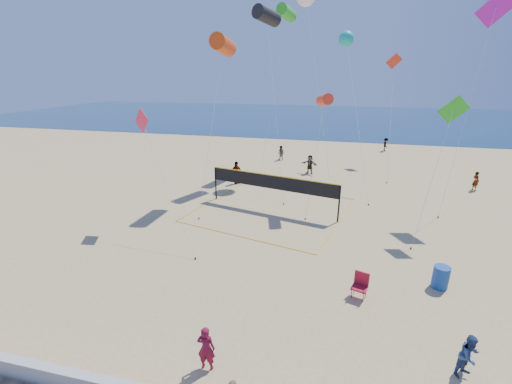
% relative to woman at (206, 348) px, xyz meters
% --- Properties ---
extents(ground, '(120.00, 120.00, 0.00)m').
position_rel_woman_xyz_m(ground, '(2.09, 1.41, -0.78)').
color(ground, tan).
rests_on(ground, ground).
extents(ocean, '(140.00, 50.00, 0.03)m').
position_rel_woman_xyz_m(ocean, '(2.09, 63.41, -0.76)').
color(ocean, navy).
rests_on(ocean, ground).
extents(woman, '(0.58, 0.40, 1.55)m').
position_rel_woman_xyz_m(woman, '(0.00, 0.00, 0.00)').
color(woman, maroon).
rests_on(woman, ground).
extents(bystander_a, '(0.89, 0.85, 1.44)m').
position_rel_woman_xyz_m(bystander_a, '(7.81, 1.61, -0.06)').
color(bystander_a, navy).
rests_on(bystander_a, ground).
extents(far_person_0, '(1.02, 1.16, 1.88)m').
position_rel_woman_xyz_m(far_person_0, '(-4.43, 18.17, 0.17)').
color(far_person_0, gray).
rests_on(far_person_0, ground).
extents(far_person_1, '(1.65, 1.03, 1.70)m').
position_rel_woman_xyz_m(far_person_1, '(1.20, 22.59, 0.07)').
color(far_person_1, gray).
rests_on(far_person_1, ground).
extents(far_person_2, '(0.56, 0.65, 1.50)m').
position_rel_woman_xyz_m(far_person_2, '(14.20, 20.92, -0.03)').
color(far_person_2, gray).
rests_on(far_person_2, ground).
extents(far_person_3, '(0.91, 0.83, 1.51)m').
position_rel_woman_xyz_m(far_person_3, '(-2.14, 26.86, -0.02)').
color(far_person_3, gray).
rests_on(far_person_3, ground).
extents(far_person_4, '(0.60, 1.00, 1.52)m').
position_rel_woman_xyz_m(far_person_4, '(8.96, 33.96, -0.02)').
color(far_person_4, gray).
rests_on(far_person_4, ground).
extents(camp_chair, '(0.73, 0.85, 1.22)m').
position_rel_woman_xyz_m(camp_chair, '(4.81, 4.85, -0.15)').
color(camp_chair, maroon).
rests_on(camp_chair, ground).
extents(trash_barrel, '(0.67, 0.67, 1.00)m').
position_rel_woman_xyz_m(trash_barrel, '(8.21, 6.35, -0.28)').
color(trash_barrel, navy).
rests_on(trash_barrel, ground).
extents(volleyball_net, '(11.00, 10.89, 2.44)m').
position_rel_woman_xyz_m(volleyball_net, '(-0.49, 13.30, 0.90)').
color(volleyball_net, black).
rests_on(volleyball_net, ground).
extents(kite_0, '(1.08, 6.01, 11.14)m').
position_rel_woman_xyz_m(kite_0, '(-4.29, 15.34, 9.65)').
color(kite_0, '#D6410F').
rests_on(kite_0, ground).
extents(kite_1, '(3.71, 7.75, 13.52)m').
position_rel_woman_xyz_m(kite_1, '(-2.52, 20.71, 12.02)').
color(kite_1, black).
rests_on(kite_1, ground).
extents(kite_2, '(1.24, 3.56, 7.57)m').
position_rel_woman_xyz_m(kite_2, '(2.48, 14.77, 6.33)').
color(kite_2, red).
rests_on(kite_2, ground).
extents(kite_3, '(5.08, 4.07, 6.93)m').
position_rel_woman_xyz_m(kite_3, '(-7.08, 9.47, 5.04)').
color(kite_3, '#EF294A').
rests_on(kite_3, ground).
extents(kite_4, '(2.35, 3.14, 7.69)m').
position_rel_woman_xyz_m(kite_4, '(9.15, 12.29, 5.77)').
color(kite_4, green).
rests_on(kite_4, ground).
extents(kite_5, '(2.72, 3.14, 13.30)m').
position_rel_woman_xyz_m(kite_5, '(11.71, 16.97, 10.98)').
color(kite_5, '#CB16B4').
rests_on(kite_5, ground).
extents(kite_7, '(3.22, 10.62, 12.10)m').
position_rel_woman_xyz_m(kite_7, '(3.53, 25.40, 10.67)').
color(kite_7, '#17AFA1').
rests_on(kite_7, ground).
extents(kite_8, '(2.18, 5.01, 14.18)m').
position_rel_woman_xyz_m(kite_8, '(-1.61, 24.56, 12.73)').
color(kite_8, green).
rests_on(kite_8, ground).
extents(kite_9, '(1.48, 8.54, 10.49)m').
position_rel_woman_xyz_m(kite_9, '(8.14, 28.89, 8.24)').
color(kite_9, red).
rests_on(kite_9, ground).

